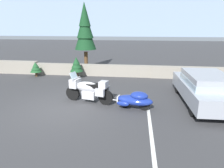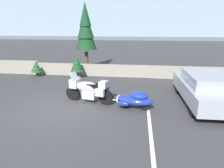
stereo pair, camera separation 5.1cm
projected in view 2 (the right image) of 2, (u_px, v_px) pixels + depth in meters
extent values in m
plane|color=#38383A|center=(62.00, 108.00, 8.52)|extent=(80.00, 80.00, 0.00)
cube|color=gray|center=(92.00, 70.00, 13.98)|extent=(8.00, 0.47, 0.77)
cube|color=gray|center=(214.00, 74.00, 12.96)|extent=(8.00, 0.54, 0.76)
cube|color=#7F93AD|center=(133.00, 15.00, 97.53)|extent=(240.00, 80.00, 16.00)
cylinder|color=black|center=(73.00, 93.00, 9.39)|extent=(0.67, 0.29, 0.66)
cylinder|color=black|center=(106.00, 97.00, 8.82)|extent=(0.67, 0.29, 0.66)
cube|color=silver|center=(90.00, 94.00, 9.07)|extent=(0.69, 0.57, 0.36)
ellipsoid|color=#B2B2B7|center=(88.00, 87.00, 9.02)|extent=(1.27, 0.71, 0.48)
cube|color=#B2B2B7|center=(75.00, 83.00, 9.20)|extent=(0.47, 0.59, 0.40)
cube|color=#9EB7C6|center=(74.00, 76.00, 9.13)|extent=(0.29, 0.47, 0.34)
cube|color=black|center=(94.00, 86.00, 8.88)|extent=(0.63, 0.48, 0.16)
cube|color=#B2B2B7|center=(103.00, 84.00, 8.69)|extent=(0.41, 0.46, 0.28)
cube|color=#B2B2B7|center=(100.00, 93.00, 8.52)|extent=(0.43, 0.25, 0.32)
cube|color=#B2B2B7|center=(105.00, 89.00, 9.06)|extent=(0.43, 0.25, 0.32)
cylinder|color=silver|center=(76.00, 78.00, 9.12)|extent=(0.21, 0.69, 0.04)
cylinder|color=silver|center=(74.00, 88.00, 9.31)|extent=(0.26, 0.13, 0.54)
cylinder|color=black|center=(125.00, 102.00, 8.54)|extent=(0.45, 0.20, 0.44)
cylinder|color=black|center=(144.00, 105.00, 8.25)|extent=(0.45, 0.20, 0.44)
ellipsoid|color=navy|center=(135.00, 100.00, 8.35)|extent=(1.62, 1.02, 0.40)
ellipsoid|color=navy|center=(139.00, 96.00, 8.23)|extent=(0.83, 0.72, 0.32)
cube|color=silver|center=(118.00, 98.00, 8.61)|extent=(0.13, 0.33, 0.24)
ellipsoid|color=navy|center=(123.00, 104.00, 8.24)|extent=(0.54, 0.26, 0.20)
ellipsoid|color=navy|center=(127.00, 99.00, 8.81)|extent=(0.54, 0.26, 0.20)
cylinder|color=silver|center=(110.00, 99.00, 8.77)|extent=(0.69, 0.22, 0.05)
cylinder|color=black|center=(179.00, 87.00, 10.33)|extent=(0.24, 0.69, 0.68)
cylinder|color=black|center=(210.00, 88.00, 10.18)|extent=(0.24, 0.69, 0.68)
cylinder|color=black|center=(194.00, 108.00, 7.67)|extent=(0.24, 0.69, 0.68)
cube|color=#999EA8|center=(204.00, 91.00, 8.85)|extent=(1.93, 4.54, 0.64)
cube|color=#999EA8|center=(207.00, 79.00, 8.48)|extent=(1.66, 2.51, 0.48)
cube|color=#9EB7C6|center=(207.00, 82.00, 8.51)|extent=(1.70, 2.56, 0.24)
cylinder|color=brown|center=(87.00, 61.00, 15.41)|extent=(0.27, 0.27, 1.44)
cone|color=#143D1E|center=(86.00, 34.00, 14.83)|extent=(1.59, 1.59, 2.27)
cone|color=#143D1E|center=(85.00, 24.00, 14.64)|extent=(1.23, 1.23, 1.99)
cone|color=#143D1E|center=(85.00, 14.00, 14.45)|extent=(0.87, 0.87, 1.70)
cylinder|color=brown|center=(77.00, 75.00, 13.36)|extent=(0.16, 0.16, 0.40)
cone|color=#194723|center=(77.00, 66.00, 13.20)|extent=(0.85, 0.85, 0.64)
cone|color=#194723|center=(77.00, 63.00, 13.15)|extent=(0.66, 0.66, 0.56)
cone|color=#194723|center=(77.00, 61.00, 13.10)|extent=(0.47, 0.47, 0.48)
cylinder|color=brown|center=(37.00, 74.00, 13.79)|extent=(0.15, 0.15, 0.28)
cone|color=#1E5128|center=(36.00, 68.00, 13.68)|extent=(0.76, 0.76, 0.45)
cone|color=#1E5128|center=(36.00, 66.00, 13.64)|extent=(0.59, 0.59, 0.39)
cone|color=#1E5128|center=(36.00, 64.00, 13.60)|extent=(0.42, 0.42, 0.34)
cube|color=silver|center=(150.00, 131.00, 6.64)|extent=(0.12, 3.60, 0.01)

